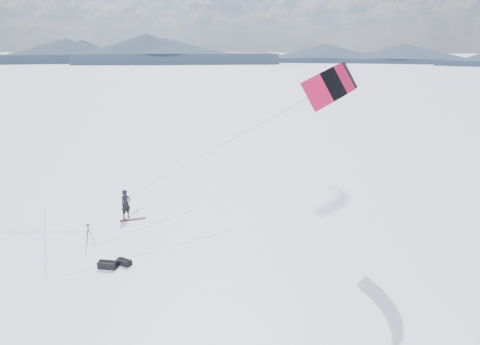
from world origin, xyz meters
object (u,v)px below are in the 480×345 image
at_px(snowboard, 133,220).
at_px(snowkiter, 127,218).
at_px(gear_bag_a, 108,265).
at_px(tripod, 88,232).
at_px(gear_bag_b, 124,262).

bearing_deg(snowboard, snowkiter, 125.81).
xyz_separation_m(snowboard, gear_bag_a, (2.91, -6.17, 0.16)).
relative_size(snowkiter, gear_bag_a, 1.88).
height_order(tripod, gear_bag_a, tripod).
bearing_deg(gear_bag_a, tripod, 133.63).
relative_size(tripod, gear_bag_a, 1.30).
distance_m(snowkiter, snowboard, 0.57).
bearing_deg(gear_bag_a, snowkiter, 106.27).
distance_m(gear_bag_a, gear_bag_b, 0.82).
bearing_deg(snowboard, gear_bag_b, -100.65).
relative_size(tripod, gear_bag_b, 1.58).
bearing_deg(gear_bag_b, gear_bag_a, -122.13).
height_order(tripod, gear_bag_b, tripod).
height_order(snowboard, tripod, tripod).
height_order(snowboard, gear_bag_a, gear_bag_a).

